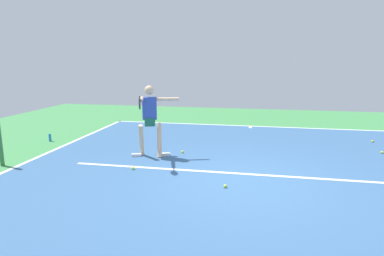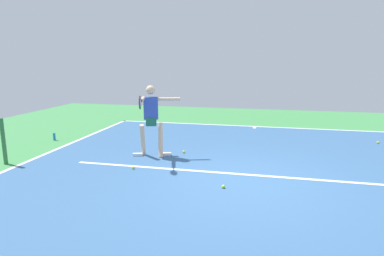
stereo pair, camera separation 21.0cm
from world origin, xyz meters
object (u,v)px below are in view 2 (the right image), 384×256
Objects in this scene: tennis_ball_near_service_line at (133,168)px; tennis_ball_by_baseline at (184,152)px; tennis_player at (151,116)px; water_bottle at (54,137)px; tennis_ball_by_sideline at (223,187)px; tennis_ball_centre_court at (378,142)px; net_post at (4,141)px.

tennis_ball_near_service_line is 1.00× the size of tennis_ball_by_baseline.
tennis_player is 8.04× the size of water_bottle.
tennis_player is 2.80m from tennis_ball_by_sideline.
tennis_ball_centre_court is (-5.88, -2.63, -0.98)m from tennis_player.
tennis_ball_by_sideline is at bearing 154.07° from water_bottle.
tennis_ball_by_sideline is 1.00× the size of tennis_ball_centre_court.
tennis_ball_near_service_line is at bearing 69.88° from tennis_player.
tennis_ball_by_sideline is at bearing 48.08° from tennis_ball_centre_court.
tennis_player is 26.80× the size of tennis_ball_near_service_line.
tennis_ball_by_baseline is at bearing -117.47° from tennis_ball_near_service_line.
water_bottle is (5.40, -2.63, 0.08)m from tennis_ball_by_sideline.
tennis_player reaches higher than water_bottle.
tennis_ball_by_sideline is at bearing 121.27° from tennis_ball_by_baseline.
tennis_player is 6.51m from tennis_ball_centre_court.
tennis_ball_by_baseline and tennis_ball_by_sideline have the same top height.
tennis_ball_centre_court is at bearing -157.20° from tennis_ball_by_baseline.
tennis_ball_near_service_line is at bearing 31.60° from tennis_ball_centre_court.
tennis_ball_centre_court is (-3.88, -4.32, 0.00)m from tennis_ball_by_sideline.
tennis_ball_near_service_line is 3.87m from water_bottle.
tennis_player is at bearing -40.30° from tennis_ball_by_sideline.
tennis_ball_centre_court is at bearing -148.40° from tennis_ball_near_service_line.
tennis_player is 26.80× the size of tennis_ball_by_baseline.
net_post is 16.21× the size of tennis_ball_by_sideline.
net_post is at bearing -3.97° from tennis_ball_by_sideline.
water_bottle is at bearing -31.38° from tennis_player.
tennis_ball_by_sideline is 6.01m from water_bottle.
net_post is 16.21× the size of tennis_ball_centre_court.
net_post reaches higher than tennis_ball_centre_court.
net_post is 16.21× the size of tennis_ball_by_baseline.
tennis_ball_centre_court is (-5.18, -2.18, 0.00)m from tennis_ball_by_baseline.
tennis_ball_by_baseline is 0.30× the size of water_bottle.
water_bottle is (0.34, -2.28, -0.43)m from net_post.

